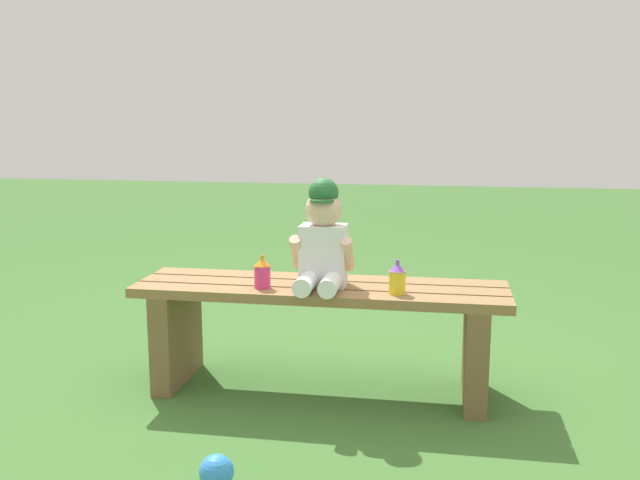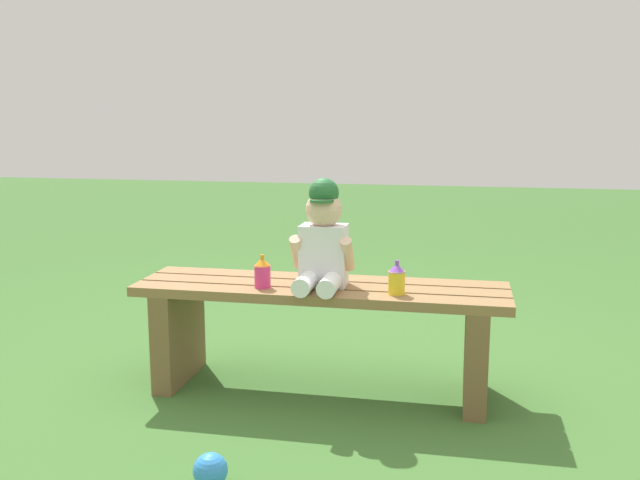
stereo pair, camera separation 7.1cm
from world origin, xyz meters
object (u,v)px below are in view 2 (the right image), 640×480
(child_figure, at_px, (323,240))
(sippy_cup_left, at_px, (262,272))
(park_bench, at_px, (321,320))
(toy_ball, at_px, (210,470))
(sippy_cup_right, at_px, (397,278))

(child_figure, bearing_deg, sippy_cup_left, -164.48)
(park_bench, relative_size, toy_ball, 13.92)
(park_bench, bearing_deg, sippy_cup_left, -156.37)
(sippy_cup_left, bearing_deg, sippy_cup_right, 0.00)
(sippy_cup_left, height_order, toy_ball, sippy_cup_left)
(child_figure, xyz_separation_m, toy_ball, (-0.18, -0.74, -0.55))
(sippy_cup_right, height_order, toy_ball, sippy_cup_right)
(sippy_cup_right, xyz_separation_m, toy_ball, (-0.46, -0.68, -0.43))
(park_bench, xyz_separation_m, sippy_cup_left, (-0.20, -0.09, 0.20))
(sippy_cup_left, xyz_separation_m, toy_ball, (0.03, -0.68, -0.43))
(child_figure, height_order, sippy_cup_left, child_figure)
(park_bench, distance_m, sippy_cup_left, 0.30)
(sippy_cup_left, distance_m, toy_ball, 0.80)
(park_bench, bearing_deg, child_figure, -65.94)
(sippy_cup_left, bearing_deg, park_bench, 23.63)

